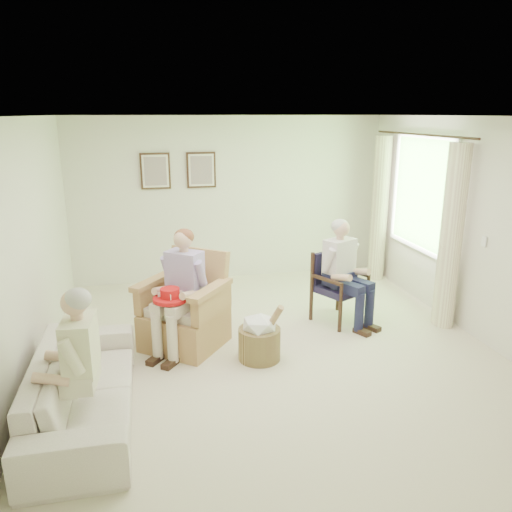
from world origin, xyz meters
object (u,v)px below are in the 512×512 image
Objects in this scene: wood_armchair at (338,283)px; person_dark at (343,266)px; sofa at (84,386)px; person_wicker at (184,283)px; person_sofa at (75,358)px; hatbox at (260,337)px; red_hat at (170,296)px; wicker_armchair at (184,317)px.

wood_armchair is 0.32m from person_dark.
sofa is 1.60m from person_wicker.
hatbox is at bearing 124.16° from person_sofa.
person_wicker is at bearing 43.12° from red_hat.
hatbox is (1.77, 0.74, -0.04)m from sofa.
person_sofa is at bearing -150.31° from hatbox.
sofa is (-0.99, -1.29, -0.04)m from wicker_armchair.
hatbox reaches higher than sofa.
wood_armchair is 0.43× the size of sofa.
person_sofa is 2.08m from hatbox.
person_wicker reaches higher than hatbox.
person_sofa reaches higher than wicker_armchair.
wood_armchair is 1.56m from hatbox.
sofa is 5.59× the size of red_hat.
hatbox is at bearing 9.81° from person_wicker.
wicker_armchair is 1.60× the size of hatbox.
person_sofa is at bearing 180.00° from sofa.
person_dark reaches higher than sofa.
wicker_armchair is 0.86× the size of person_sofa.
sofa is 0.50m from person_sofa.
hatbox is (0.78, -0.41, -0.54)m from person_wicker.
red_hat is at bearing -99.13° from person_wicker.
person_wicker is at bearing 161.97° from person_dark.
hatbox is (-1.25, -0.75, -0.50)m from person_dark.
person_sofa reaches higher than sofa.
person_dark is at bearing -117.57° from wood_armchair.
person_wicker is at bearing 166.01° from wood_armchair.
red_hat reaches higher than hatbox.
wood_armchair is at bearing 47.42° from wicker_armchair.
wicker_armchair is at bearing 162.11° from wood_armchair.
person_wicker is at bearing -40.69° from sofa.
wicker_armchair is 2.08m from person_dark.
person_dark is 1.94× the size of hatbox.
person_wicker is at bearing -52.25° from wicker_armchair.
person_sofa is 3.38× the size of red_hat.
person_dark is (0.00, -0.15, 0.28)m from wood_armchair.
red_hat is (-0.16, -0.15, -0.09)m from person_wicker.
hatbox is at bearing -176.57° from person_dark.
red_hat is (-0.16, -0.29, 0.37)m from wicker_armchair.
person_wicker reaches higher than wicker_armchair.
person_sofa is at bearing -177.33° from person_dark.
person_sofa is (-0.00, -0.27, 0.42)m from sofa.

